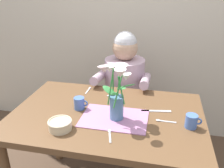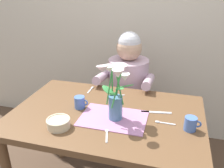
# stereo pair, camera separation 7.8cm
# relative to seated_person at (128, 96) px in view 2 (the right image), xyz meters

# --- Properties ---
(wood_panel_backdrop) EXTENTS (4.00, 0.10, 2.50)m
(wood_panel_backdrop) POSITION_rel_seated_person_xyz_m (-0.01, 0.43, 0.69)
(wood_panel_backdrop) COLOR beige
(wood_panel_backdrop) RESTS_ON ground_plane
(dining_table) EXTENTS (1.20, 0.80, 0.74)m
(dining_table) POSITION_rel_seated_person_xyz_m (-0.01, -0.62, 0.08)
(dining_table) COLOR brown
(dining_table) RESTS_ON ground_plane
(seated_person) EXTENTS (0.45, 0.47, 1.14)m
(seated_person) POSITION_rel_seated_person_xyz_m (0.00, 0.00, 0.00)
(seated_person) COLOR #4C4C56
(seated_person) RESTS_ON ground_plane
(striped_placemat) EXTENTS (0.40, 0.28, 0.00)m
(striped_placemat) POSITION_rel_seated_person_xyz_m (0.05, -0.67, 0.18)
(striped_placemat) COLOR #B275A3
(striped_placemat) RESTS_ON dining_table
(flower_vase) EXTENTS (0.22, 0.24, 0.36)m
(flower_vase) POSITION_rel_seated_person_xyz_m (0.06, -0.67, 0.37)
(flower_vase) COLOR teal
(flower_vase) RESTS_ON dining_table
(ceramic_bowl) EXTENTS (0.14, 0.14, 0.06)m
(ceramic_bowl) POSITION_rel_seated_person_xyz_m (-0.22, -0.84, 0.21)
(ceramic_bowl) COLOR beige
(ceramic_bowl) RESTS_ON dining_table
(dinner_knife) EXTENTS (0.19, 0.05, 0.00)m
(dinner_knife) POSITION_rel_seated_person_xyz_m (0.29, -0.53, 0.18)
(dinner_knife) COLOR silver
(dinner_knife) RESTS_ON dining_table
(ceramic_mug) EXTENTS (0.09, 0.07, 0.08)m
(ceramic_mug) POSITION_rel_seated_person_xyz_m (0.49, -0.67, 0.22)
(ceramic_mug) COLOR #476BB7
(ceramic_mug) RESTS_ON dining_table
(coffee_cup) EXTENTS (0.09, 0.07, 0.08)m
(coffee_cup) POSITION_rel_seated_person_xyz_m (-0.19, -0.60, 0.22)
(coffee_cup) COLOR #476BB7
(coffee_cup) RESTS_ON dining_table
(spoon_0) EXTENTS (0.12, 0.02, 0.01)m
(spoon_0) POSITION_rel_seated_person_xyz_m (0.34, -0.64, 0.18)
(spoon_0) COLOR silver
(spoon_0) RESTS_ON dining_table
(spoon_1) EXTENTS (0.12, 0.06, 0.01)m
(spoon_1) POSITION_rel_seated_person_xyz_m (-0.03, -0.37, 0.18)
(spoon_1) COLOR silver
(spoon_1) RESTS_ON dining_table
(spoon_2) EXTENTS (0.02, 0.12, 0.01)m
(spoon_2) POSITION_rel_seated_person_xyz_m (-0.23, -0.31, 0.18)
(spoon_2) COLOR silver
(spoon_2) RESTS_ON dining_table
(spoon_3) EXTENTS (0.05, 0.12, 0.01)m
(spoon_3) POSITION_rel_seated_person_xyz_m (0.06, -0.83, 0.18)
(spoon_3) COLOR silver
(spoon_3) RESTS_ON dining_table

